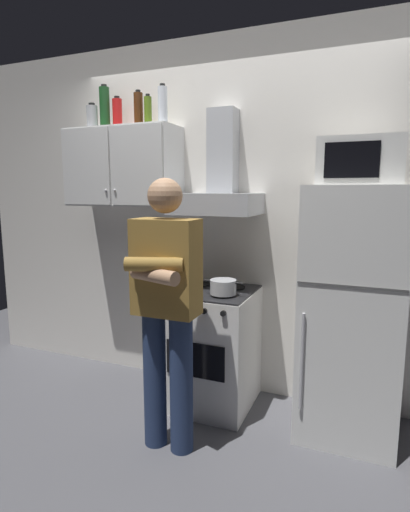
# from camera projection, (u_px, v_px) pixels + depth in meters

# --- Properties ---
(ground_plane) EXTENTS (7.00, 7.00, 0.00)m
(ground_plane) POSITION_uv_depth(u_px,v_px,m) (205.00, 420.00, 2.83)
(ground_plane) COLOR #4C4C51
(back_wall_tiled) EXTENTS (4.80, 0.10, 2.70)m
(back_wall_tiled) POSITION_uv_depth(u_px,v_px,m) (234.00, 219.00, 3.16)
(back_wall_tiled) COLOR silver
(back_wall_tiled) RESTS_ON ground_plane
(upper_cabinet) EXTENTS (0.90, 0.37, 0.60)m
(upper_cabinet) POSITION_uv_depth(u_px,v_px,m) (123.00, 167.00, 3.21)
(upper_cabinet) COLOR silver
(stove_oven) EXTENTS (0.60, 0.62, 0.87)m
(stove_oven) POSITION_uv_depth(u_px,v_px,m) (212.00, 347.00, 3.01)
(stove_oven) COLOR white
(stove_oven) RESTS_ON ground_plane
(range_hood) EXTENTS (0.60, 0.44, 0.75)m
(range_hood) POSITION_uv_depth(u_px,v_px,m) (218.00, 186.00, 2.94)
(range_hood) COLOR #B7BABF
(refrigerator) EXTENTS (0.60, 0.62, 1.60)m
(refrigerator) POSITION_uv_depth(u_px,v_px,m) (351.00, 313.00, 2.60)
(refrigerator) COLOR white
(refrigerator) RESTS_ON ground_plane
(microwave) EXTENTS (0.48, 0.37, 0.28)m
(microwave) POSITION_uv_depth(u_px,v_px,m) (360.00, 162.00, 2.46)
(microwave) COLOR silver
(microwave) RESTS_ON refrigerator
(person_standing) EXTENTS (0.38, 0.33, 1.64)m
(person_standing) POSITION_uv_depth(u_px,v_px,m) (166.00, 306.00, 2.40)
(person_standing) COLOR navy
(person_standing) RESTS_ON ground_plane
(cooking_pot) EXTENTS (0.28, 0.18, 0.10)m
(cooking_pot) POSITION_uv_depth(u_px,v_px,m) (223.00, 287.00, 2.77)
(cooking_pot) COLOR #B7BABF
(cooking_pot) RESTS_ON stove_oven
(bottle_vodka_clear) EXTENTS (0.07, 0.07, 0.29)m
(bottle_vodka_clear) POSITION_uv_depth(u_px,v_px,m) (163.00, 105.00, 3.02)
(bottle_vodka_clear) COLOR silver
(bottle_vodka_clear) RESTS_ON upper_cabinet
(bottle_soda_red) EXTENTS (0.07, 0.07, 0.24)m
(bottle_soda_red) POSITION_uv_depth(u_px,v_px,m) (117.00, 113.00, 3.21)
(bottle_soda_red) COLOR red
(bottle_soda_red) RESTS_ON upper_cabinet
(bottle_rum_dark) EXTENTS (0.07, 0.07, 0.27)m
(bottle_rum_dark) POSITION_uv_depth(u_px,v_px,m) (138.00, 110.00, 3.14)
(bottle_rum_dark) COLOR #47230F
(bottle_rum_dark) RESTS_ON upper_cabinet
(bottle_canister_steel) EXTENTS (0.09, 0.09, 0.19)m
(bottle_canister_steel) POSITION_uv_depth(u_px,v_px,m) (92.00, 117.00, 3.21)
(bottle_canister_steel) COLOR #B2B5BA
(bottle_canister_steel) RESTS_ON upper_cabinet
(bottle_wine_green) EXTENTS (0.08, 0.08, 0.33)m
(bottle_wine_green) POSITION_uv_depth(u_px,v_px,m) (105.00, 108.00, 3.20)
(bottle_wine_green) COLOR #19471E
(bottle_wine_green) RESTS_ON upper_cabinet
(bottle_olive_oil) EXTENTS (0.06, 0.06, 0.23)m
(bottle_olive_oil) POSITION_uv_depth(u_px,v_px,m) (148.00, 111.00, 3.08)
(bottle_olive_oil) COLOR #4C6B19
(bottle_olive_oil) RESTS_ON upper_cabinet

